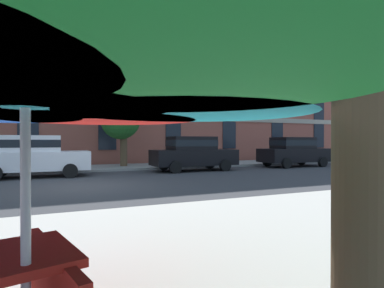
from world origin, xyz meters
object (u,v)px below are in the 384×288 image
object	(u,v)px
sedan_black	(193,153)
sedan_black_midblock	(294,151)
pickup_blue	(369,149)
street_tree_middle	(121,116)
patio_umbrella	(25,75)
sedan_white	(34,155)

from	to	relation	value
sedan_black	sedan_black_midblock	world-z (taller)	same
sedan_black_midblock	pickup_blue	xyz separation A→B (m)	(6.63, 0.00, 0.08)
pickup_blue	street_tree_middle	world-z (taller)	street_tree_middle
pickup_blue	patio_umbrella	distance (m)	23.76
sedan_white	sedan_black_midblock	size ratio (longest dim) A/B	1.00
sedan_white	sedan_black_midblock	xyz separation A→B (m)	(14.12, 0.00, 0.00)
patio_umbrella	sedan_white	bearing A→B (deg)	93.08
sedan_black_midblock	patio_umbrella	distance (m)	18.51
patio_umbrella	sedan_black	bearing A→B (deg)	62.05
pickup_blue	sedan_black_midblock	bearing A→B (deg)	-180.00
sedan_black	patio_umbrella	bearing A→B (deg)	-117.95
sedan_black_midblock	street_tree_middle	distance (m)	10.48
pickup_blue	street_tree_middle	size ratio (longest dim) A/B	1.21
sedan_white	street_tree_middle	distance (m)	5.54
sedan_black	pickup_blue	xyz separation A→B (m)	(13.32, 0.00, 0.08)
sedan_black	street_tree_middle	world-z (taller)	street_tree_middle
sedan_white	street_tree_middle	xyz separation A→B (m)	(4.26, 2.93, 2.00)
sedan_black_midblock	pickup_blue	world-z (taller)	pickup_blue
sedan_black	sedan_white	bearing A→B (deg)	180.00
sedan_black	patio_umbrella	xyz separation A→B (m)	(-6.74, -12.70, 0.98)
pickup_blue	patio_umbrella	xyz separation A→B (m)	(-20.06, -12.70, 0.91)
sedan_black	patio_umbrella	distance (m)	14.41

